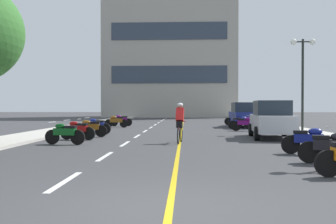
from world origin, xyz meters
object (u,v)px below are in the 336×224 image
Objects in this scene: cyclist_rider at (180,122)px; motorcycle_2 at (309,140)px; parked_car_mid at (244,115)px; motorcycle_6 at (96,126)px; motorcycle_9 at (116,121)px; motorcycle_5 at (90,128)px; parked_car_near at (272,119)px; motorcycle_1 at (331,147)px; motorcycle_8 at (241,122)px; street_lamp_mid at (303,64)px; motorcycle_7 at (245,123)px; motorcycle_3 at (65,133)px; motorcycle_4 at (77,130)px; motorcycle_10 at (121,120)px; motorcycle_11 at (235,119)px.

motorcycle_2 is at bearing -41.32° from cyclist_rider.
parked_car_mid is 16.17m from motorcycle_2.
motorcycle_9 is (-0.03, 6.39, 0.00)m from motorcycle_6.
motorcycle_5 is 1.01× the size of motorcycle_6.
parked_car_mid is 2.51× the size of motorcycle_2.
motorcycle_1 is (-0.27, -8.45, -0.44)m from parked_car_near.
street_lamp_mid is at bearing -40.28° from motorcycle_8.
motorcycle_8 is at bearing 91.30° from motorcycle_7.
cyclist_rider is (-4.52, -12.47, -0.03)m from parked_car_mid.
cyclist_rider is at bearing 10.60° from motorcycle_3.
parked_car_mid is 2.50× the size of motorcycle_4.
motorcycle_6 is at bearing 133.66° from cyclist_rider.
motorcycle_10 and motorcycle_11 have the same top height.
motorcycle_6 is 1.01× the size of motorcycle_8.
parked_car_mid is 13.20m from motorcycle_5.
motorcycle_7 is at bearing 160.64° from street_lamp_mid.
motorcycle_4 and motorcycle_9 have the same top height.
motorcycle_1 is 0.97× the size of motorcycle_3.
motorcycle_3 is (-8.80, 4.94, 0.00)m from motorcycle_1.
street_lamp_mid is at bearing 25.04° from motorcycle_4.
motorcycle_10 is at bearing -169.55° from motorcycle_11.
parked_car_mid is 3.01m from motorcycle_8.
motorcycle_1 is (-0.38, -18.27, -0.44)m from parked_car_mid.
motorcycle_1 and motorcycle_5 have the same top height.
motorcycle_3 is 1.00× the size of motorcycle_4.
street_lamp_mid is 5.89m from parked_car_near.
street_lamp_mid reaches higher than motorcycle_3.
motorcycle_10 is (0.02, 2.05, 0.00)m from motorcycle_9.
motorcycle_10 is at bearing 90.34° from motorcycle_3.
motorcycle_5 is at bearing -141.78° from motorcycle_8.
motorcycle_4 is 10.05m from motorcycle_9.
parked_car_near reaches higher than motorcycle_2.
motorcycle_8 is (8.64, 4.61, 0.00)m from motorcycle_6.
motorcycle_9 is 1.02× the size of motorcycle_10.
cyclist_rider is (4.65, 0.87, 0.41)m from motorcycle_3.
motorcycle_4 is at bearing -136.30° from motorcycle_8.
motorcycle_1 and motorcycle_3 have the same top height.
motorcycle_4 is (-9.15, -1.35, -0.44)m from parked_car_near.
motorcycle_10 is at bearing 91.03° from motorcycle_5.
motorcycle_1 is at bearing -54.50° from cyclist_rider.
motorcycle_7 is 0.98× the size of motorcycle_9.
street_lamp_mid reaches higher than parked_car_near.
parked_car_near is 2.55× the size of motorcycle_4.
motorcycle_5 is at bearing 143.06° from motorcycle_2.
parked_car_mid reaches higher than motorcycle_5.
street_lamp_mid is 3.21× the size of motorcycle_2.
motorcycle_5 is 1.02× the size of motorcycle_7.
parked_car_near reaches higher than motorcycle_6.
motorcycle_7 is 0.95× the size of cyclist_rider.
motorcycle_3 is at bearing -124.54° from parked_car_mid.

